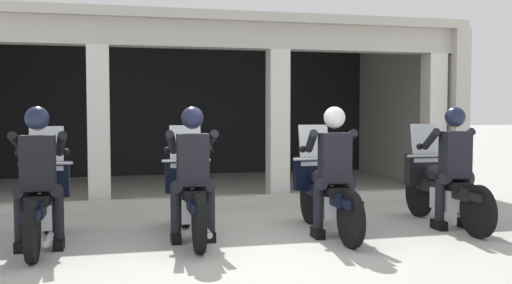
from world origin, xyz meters
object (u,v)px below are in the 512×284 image
object	(u,v)px
motorcycle_center_right	(325,193)
police_officer_center_right	(334,160)
police_officer_center_left	(192,162)
motorcycle_far_left	(43,201)
motorcycle_far_right	(441,188)
police_officer_far_right	(454,157)
police_officer_far_left	(38,165)
motorcycle_center_left	(190,196)

from	to	relation	value
motorcycle_center_right	police_officer_center_right	xyz separation A→B (m)	(-0.00, -0.28, 0.44)
police_officer_center_left	motorcycle_center_right	bearing A→B (deg)	15.45
motorcycle_far_left	police_officer_center_right	bearing A→B (deg)	-2.38
motorcycle_far_right	police_officer_far_right	bearing A→B (deg)	-75.32
motorcycle_far_left	police_officer_center_right	size ratio (longest dim) A/B	1.29
police_officer_far_left	motorcycle_far_left	bearing A→B (deg)	94.50
motorcycle_far_left	police_officer_far_right	xyz separation A→B (m)	(5.07, -0.32, 0.44)
motorcycle_center_left	police_officer_center_right	xyz separation A→B (m)	(1.69, -0.43, 0.44)
motorcycle_far_left	police_officer_center_right	xyz separation A→B (m)	(3.38, -0.42, 0.44)
motorcycle_center_left	police_officer_far_right	size ratio (longest dim) A/B	1.29
motorcycle_center_right	police_officer_far_right	distance (m)	1.75
police_officer_far_right	motorcycle_center_left	bearing A→B (deg)	-170.55
motorcycle_far_left	motorcycle_center_right	world-z (taller)	same
motorcycle_center_right	motorcycle_far_right	xyz separation A→B (m)	(1.69, 0.10, 0.00)
motorcycle_center_right	police_officer_far_right	bearing A→B (deg)	-0.82
motorcycle_far_left	motorcycle_center_left	bearing A→B (deg)	4.92
police_officer_far_left	motorcycle_center_left	world-z (taller)	police_officer_far_left
police_officer_center_right	police_officer_far_right	size ratio (longest dim) A/B	1.00
motorcycle_center_left	police_officer_center_left	size ratio (longest dim) A/B	1.29
motorcycle_center_left	police_officer_far_right	xyz separation A→B (m)	(3.38, -0.33, 0.44)
police_officer_center_left	police_officer_center_right	distance (m)	1.70
motorcycle_far_left	police_officer_far_left	bearing A→B (deg)	-85.50
police_officer_far_right	police_officer_center_right	bearing A→B (deg)	-161.56
police_officer_center_right	police_officer_far_right	xyz separation A→B (m)	(1.69, 0.10, 0.00)
motorcycle_far_left	motorcycle_far_right	xyz separation A→B (m)	(5.07, -0.04, 0.00)
motorcycle_center_right	police_officer_center_right	bearing A→B (deg)	-84.99
motorcycle_far_left	police_officer_far_right	size ratio (longest dim) A/B	1.29
police_officer_center_right	police_officer_far_right	bearing A→B (deg)	8.77
police_officer_center_left	motorcycle_far_right	size ratio (longest dim) A/B	0.78
motorcycle_center_left	police_officer_center_left	distance (m)	0.52
motorcycle_far_left	motorcycle_center_right	size ratio (longest dim) A/B	1.00
police_officer_center_left	motorcycle_far_right	world-z (taller)	police_officer_center_left
motorcycle_center_right	police_officer_far_right	size ratio (longest dim) A/B	1.29
police_officer_center_left	police_officer_center_right	size ratio (longest dim) A/B	1.00
motorcycle_far_left	police_officer_far_right	world-z (taller)	police_officer_far_right
motorcycle_center_right	motorcycle_far_right	world-z (taller)	same
motorcycle_center_left	police_officer_far_left	bearing A→B (deg)	-159.57
police_officer_far_left	motorcycle_center_right	distance (m)	3.41
police_officer_far_left	police_officer_center_left	size ratio (longest dim) A/B	1.00
police_officer_far_left	motorcycle_center_left	size ratio (longest dim) A/B	0.78
police_officer_far_left	police_officer_center_right	size ratio (longest dim) A/B	1.00
motorcycle_center_left	motorcycle_far_right	world-z (taller)	same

